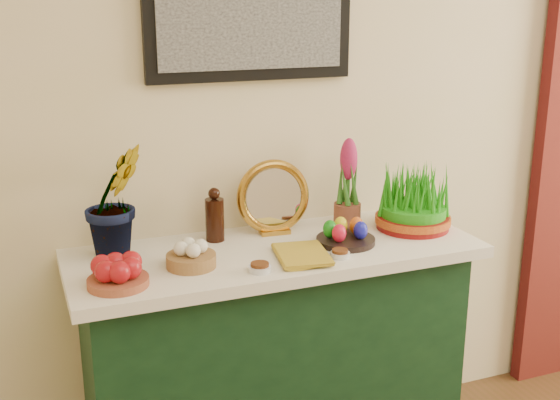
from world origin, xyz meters
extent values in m
cube|color=beige|center=(0.00, 2.25, 1.35)|extent=(4.00, 0.04, 2.70)
cube|color=black|center=(-0.47, 2.23, 1.70)|extent=(0.74, 0.03, 0.54)
cube|color=#A5A5A5|center=(-0.47, 2.21, 1.70)|extent=(0.66, 0.01, 0.46)
cube|color=#13351B|center=(-0.47, 2.00, 0.42)|extent=(1.30, 0.45, 0.85)
cube|color=white|center=(-0.47, 2.00, 0.87)|extent=(1.40, 0.55, 0.04)
imported|color=#317224|center=(-0.98, 2.12, 1.14)|extent=(0.31, 0.28, 0.49)
cylinder|color=#96492F|center=(-1.02, 1.86, 0.90)|extent=(0.18, 0.18, 0.03)
cylinder|color=#91623A|center=(-0.78, 1.93, 0.91)|extent=(0.20, 0.20, 0.04)
cylinder|color=black|center=(-0.64, 2.14, 0.96)|extent=(0.07, 0.07, 0.15)
sphere|color=black|center=(-0.64, 2.14, 1.06)|extent=(0.04, 0.04, 0.04)
cube|color=#B7852D|center=(-0.42, 2.13, 0.90)|extent=(0.11, 0.06, 0.02)
torus|color=#B7852D|center=(-0.42, 2.15, 1.02)|extent=(0.27, 0.08, 0.27)
cylinder|color=silver|center=(-0.42, 2.14, 1.02)|extent=(0.21, 0.04, 0.20)
imported|color=gold|center=(-0.51, 1.88, 0.90)|extent=(0.18, 0.24, 0.03)
cylinder|color=silver|center=(-0.59, 1.81, 0.90)|extent=(0.07, 0.07, 0.02)
cylinder|color=#592D14|center=(-0.59, 1.81, 0.91)|extent=(0.06, 0.06, 0.01)
cylinder|color=silver|center=(-0.31, 1.83, 0.90)|extent=(0.07, 0.07, 0.02)
cylinder|color=#592D14|center=(-0.31, 1.83, 0.91)|extent=(0.05, 0.05, 0.01)
cylinder|color=black|center=(-0.23, 1.95, 0.90)|extent=(0.26, 0.26, 0.02)
ellipsoid|color=red|center=(-0.27, 1.92, 0.94)|extent=(0.05, 0.05, 0.06)
ellipsoid|color=#191AAF|center=(-0.19, 1.92, 0.94)|extent=(0.05, 0.05, 0.06)
ellipsoid|color=yellow|center=(-0.23, 1.99, 0.94)|extent=(0.05, 0.05, 0.06)
ellipsoid|color=#198919|center=(-0.28, 1.97, 0.94)|extent=(0.05, 0.05, 0.06)
ellipsoid|color=#D95B19|center=(-0.18, 1.97, 0.94)|extent=(0.05, 0.05, 0.06)
cylinder|color=brown|center=(-0.13, 2.13, 0.93)|extent=(0.10, 0.10, 0.08)
ellipsoid|color=#C4275B|center=(-0.13, 2.13, 1.14)|extent=(0.06, 0.06, 0.16)
cylinder|color=maroon|center=(0.07, 2.00, 0.91)|extent=(0.26, 0.26, 0.05)
cylinder|color=#A21210|center=(0.07, 2.00, 0.92)|extent=(0.28, 0.28, 0.03)
camera|label=1|loc=(-1.28, -0.10, 1.72)|focal=45.00mm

